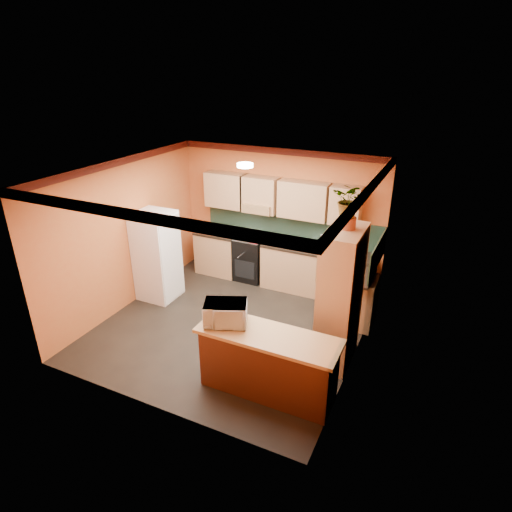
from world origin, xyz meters
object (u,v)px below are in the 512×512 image
(base_cabinets_back, at_px, (279,264))
(pantry, at_px, (340,298))
(microwave, at_px, (225,313))
(breakfast_bar, at_px, (268,365))
(fridge, at_px, (157,256))
(stove, at_px, (251,258))

(base_cabinets_back, height_order, pantry, pantry)
(pantry, distance_m, microwave, 1.68)
(base_cabinets_back, bearing_deg, breakfast_bar, -70.12)
(base_cabinets_back, bearing_deg, fridge, -142.62)
(pantry, bearing_deg, stove, 141.23)
(stove, height_order, breakfast_bar, stove)
(fridge, xyz_separation_m, microwave, (2.34, -1.56, 0.24))
(breakfast_bar, bearing_deg, microwave, 180.00)
(pantry, bearing_deg, microwave, -138.68)
(microwave, bearing_deg, stove, 86.42)
(base_cabinets_back, relative_size, breakfast_bar, 2.03)
(stove, xyz_separation_m, breakfast_bar, (1.71, -2.99, -0.02))
(fridge, distance_m, breakfast_bar, 3.37)
(stove, distance_m, microwave, 3.25)
(base_cabinets_back, relative_size, fridge, 2.15)
(base_cabinets_back, relative_size, pantry, 1.74)
(fridge, bearing_deg, microwave, -33.67)
(breakfast_bar, relative_size, microwave, 3.18)
(fridge, bearing_deg, stove, 48.85)
(breakfast_bar, height_order, microwave, microwave)
(base_cabinets_back, bearing_deg, stove, -180.00)
(microwave, bearing_deg, pantry, 17.86)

